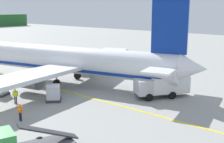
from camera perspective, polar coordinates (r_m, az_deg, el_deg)
The scene contains 8 objects.
airliner_foreground at distance 44.32m, azimuth -9.56°, elevation 2.23°, with size 34.36×41.25×11.90m.
service_truck_fuel at distance 37.34m, azimuth 9.51°, elevation -2.63°, with size 6.84×5.43×2.58m.
cargo_container_near at distance 40.17m, azimuth -20.54°, elevation -3.10°, with size 2.26×2.26×1.84m.
cargo_container_mid at distance 44.32m, azimuth 9.46°, elevation -1.07°, with size 2.45×2.45×1.88m.
cargo_container_far at distance 36.00m, azimuth -11.10°, elevation -4.06°, with size 2.42×2.42×2.09m.
crew_marshaller at distance 36.22m, azimuth -17.95°, elevation -4.29°, with size 0.47×0.49×1.72m.
crew_loader_right at distance 30.64m, azimuth -17.12°, elevation -7.14°, with size 0.33×0.61×1.79m.
apron_guide_line at distance 39.91m, azimuth -8.48°, elevation -3.83°, with size 0.30×60.00×0.01m, color yellow.
Camera 1 is at (1.30, -16.30, 10.92)m, focal length 47.97 mm.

